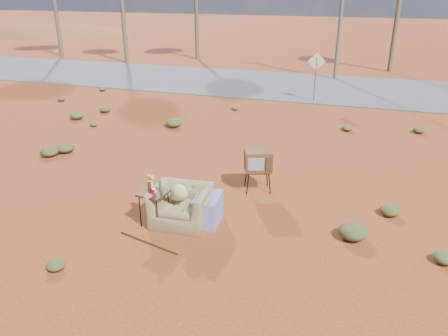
% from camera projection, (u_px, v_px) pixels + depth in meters
% --- Properties ---
extents(ground, '(140.00, 140.00, 0.00)m').
position_uv_depth(ground, '(179.00, 222.00, 9.79)').
color(ground, '#98421E').
rests_on(ground, ground).
extents(highway, '(140.00, 7.00, 0.04)m').
position_uv_depth(highway, '(292.00, 86.00, 22.94)').
color(highway, '#565659').
rests_on(highway, ground).
extents(dirt_mound, '(26.00, 18.00, 2.00)m').
position_uv_depth(dirt_mound, '(50.00, 33.00, 48.06)').
color(dirt_mound, brown).
rests_on(dirt_mound, ground).
extents(armchair, '(1.52, 1.03, 1.10)m').
position_uv_depth(armchair, '(186.00, 201.00, 9.62)').
color(armchair, olive).
rests_on(armchair, ground).
extents(tv_unit, '(0.82, 0.74, 1.09)m').
position_uv_depth(tv_unit, '(258.00, 161.00, 11.03)').
color(tv_unit, black).
rests_on(tv_unit, ground).
extents(side_table, '(0.63, 0.63, 1.11)m').
position_uv_depth(side_table, '(153.00, 190.00, 9.43)').
color(side_table, '#3B2715').
rests_on(side_table, ground).
extents(rusty_bar, '(1.49, 0.44, 0.04)m').
position_uv_depth(rusty_bar, '(148.00, 243.00, 8.98)').
color(rusty_bar, '#502715').
rests_on(rusty_bar, ground).
extents(road_sign, '(0.78, 0.06, 2.19)m').
position_uv_depth(road_sign, '(316.00, 68.00, 19.31)').
color(road_sign, brown).
rests_on(road_sign, ground).
extents(utility_pole_center, '(1.40, 0.20, 8.00)m').
position_uv_depth(utility_pole_center, '(342.00, 0.00, 22.97)').
color(utility_pole_center, brown).
rests_on(utility_pole_center, ground).
extents(scrub_patch, '(17.49, 8.07, 0.33)m').
position_uv_depth(scrub_patch, '(210.00, 148.00, 13.83)').
color(scrub_patch, '#4C5525').
rests_on(scrub_patch, ground).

